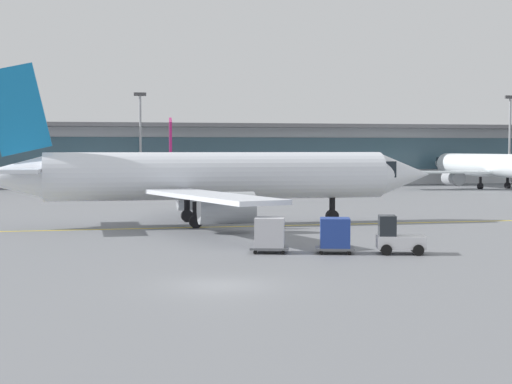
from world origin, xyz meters
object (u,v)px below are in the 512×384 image
at_px(taxiing_regional_jet, 213,177).
at_px(cargo_dolly_trailing, 270,234).
at_px(baggage_tug, 397,238).
at_px(apron_light_mast_2, 510,136).
at_px(gate_airplane_2, 488,166).
at_px(gate_airplane_1, 170,170).
at_px(apron_light_mast_1, 140,136).
at_px(cargo_dolly_lead, 335,234).

xyz_separation_m(taxiing_regional_jet, cargo_dolly_trailing, (0.73, -16.79, -2.50)).
relative_size(baggage_tug, apron_light_mast_2, 0.20).
bearing_deg(gate_airplane_2, gate_airplane_1, 85.10).
bearing_deg(taxiing_regional_jet, gate_airplane_2, 43.47).
bearing_deg(apron_light_mast_2, gate_airplane_2, -131.50).
height_order(gate_airplane_1, apron_light_mast_1, apron_light_mast_1).
xyz_separation_m(taxiing_regional_jet, apron_light_mast_1, (-2.32, 58.09, 4.10)).
bearing_deg(apron_light_mast_2, apron_light_mast_1, 177.83).
bearing_deg(cargo_dolly_lead, apron_light_mast_1, 109.94).
bearing_deg(cargo_dolly_lead, gate_airplane_2, 71.24).
height_order(gate_airplane_1, baggage_tug, gate_airplane_1).
xyz_separation_m(cargo_dolly_lead, cargo_dolly_trailing, (-3.45, 0.93, 0.00)).
bearing_deg(apron_light_mast_1, baggage_tug, -82.76).
height_order(gate_airplane_2, cargo_dolly_lead, gate_airplane_2).
bearing_deg(cargo_dolly_lead, taxiing_regional_jet, 118.32).
height_order(gate_airplane_1, cargo_dolly_trailing, gate_airplane_1).
distance_m(taxiing_regional_jet, baggage_tug, 20.19).
distance_m(gate_airplane_2, cargo_dolly_trailing, 77.77).
bearing_deg(baggage_tug, taxiing_regional_jet, 126.80).
xyz_separation_m(gate_airplane_2, apron_light_mast_2, (8.87, 10.03, 4.50)).
distance_m(gate_airplane_1, taxiing_regional_jet, 46.35).
bearing_deg(gate_airplane_2, apron_light_mast_2, -45.82).
bearing_deg(cargo_dolly_trailing, apron_light_mast_1, 107.36).
distance_m(gate_airplane_1, gate_airplane_2, 45.86).
distance_m(cargo_dolly_lead, apron_light_mast_1, 76.37).
bearing_deg(baggage_tug, apron_light_mast_1, 112.27).
distance_m(baggage_tug, apron_light_mast_1, 77.58).
relative_size(gate_airplane_2, cargo_dolly_lead, 13.41).
bearing_deg(taxiing_regional_jet, apron_light_mast_2, 44.15).
xyz_separation_m(baggage_tug, cargo_dolly_trailing, (-6.69, 1.80, 0.16)).
relative_size(gate_airplane_1, cargo_dolly_trailing, 11.69).
height_order(baggage_tug, apron_light_mast_1, apron_light_mast_1).
relative_size(apron_light_mast_1, apron_light_mast_2, 0.99).
distance_m(gate_airplane_2, apron_light_mast_2, 14.13).
relative_size(gate_airplane_2, baggage_tug, 11.40).
height_order(cargo_dolly_lead, cargo_dolly_trailing, same).
height_order(gate_airplane_1, cargo_dolly_lead, gate_airplane_1).
bearing_deg(gate_airplane_1, baggage_tug, -169.87).
xyz_separation_m(taxiing_regional_jet, apron_light_mast_2, (55.62, 55.90, 4.20)).
bearing_deg(gate_airplane_1, apron_light_mast_1, 19.63).
bearing_deg(gate_airplane_1, taxiing_regional_jet, -176.71).
xyz_separation_m(gate_airplane_1, gate_airplane_2, (45.86, -0.46, 0.42)).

